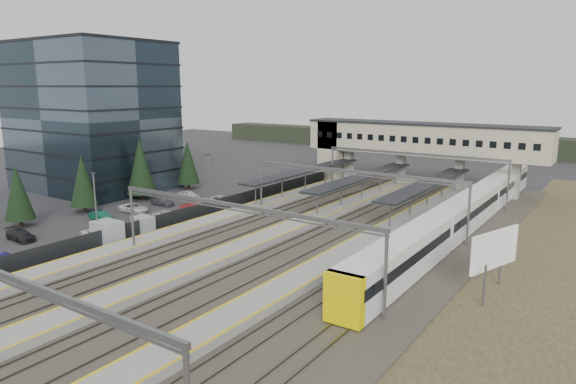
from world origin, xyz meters
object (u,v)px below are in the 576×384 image
Objects in this scene: office_building at (92,116)px; relay_cabin_far at (143,225)px; billboard at (495,252)px; train at (465,213)px; relay_cabin_near at (108,233)px; footbridge at (406,141)px.

office_building is 9.88× the size of relay_cabin_far.
relay_cabin_far is at bearing -173.96° from billboard.
office_building is 61.40m from train.
relay_cabin_far is (-0.02, 4.98, -0.25)m from relay_cabin_near.
relay_cabin_far is 47.34m from footbridge.
footbridge is 47.00m from billboard.
train is at bearing -53.08° from footbridge.
relay_cabin_near is at bearing -106.66° from footbridge.
office_building is 34.17m from relay_cabin_far.
train is 20.16m from billboard.
billboard is at bearing -68.28° from train.
office_building reaches higher than billboard.
train is at bearing 7.88° from office_building.
relay_cabin_near is at bearing -166.77° from billboard.
footbridge is at bearing 126.92° from train.
billboard reaches higher than train.
office_building is at bearing 171.27° from billboard.
relay_cabin_near is 41.66m from train.
billboard is (7.43, -18.66, 1.66)m from train.
relay_cabin_near is at bearing -33.88° from office_building.
footbridge is 6.51× the size of billboard.
footbridge is (43.70, 30.00, -4.26)m from office_building.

